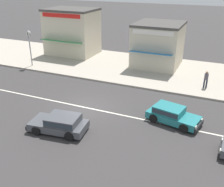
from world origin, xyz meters
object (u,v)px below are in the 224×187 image
(hatchback_dark_grey_4, at_px, (60,123))
(pedestrian_near_clock, at_px, (206,78))
(hatchback_teal_0, at_px, (172,114))
(shopfront_mid_block, at_px, (72,32))
(shopfront_corner_warung, at_px, (158,44))
(street_clock, at_px, (29,41))

(hatchback_dark_grey_4, xyz_separation_m, pedestrian_near_clock, (7.78, 10.72, 0.45))
(hatchback_teal_0, distance_m, shopfront_mid_block, 18.99)
(hatchback_dark_grey_4, bearing_deg, hatchback_teal_0, 32.46)
(shopfront_mid_block, bearing_deg, shopfront_corner_warung, -1.96)
(hatchback_dark_grey_4, bearing_deg, shopfront_mid_block, 118.49)
(street_clock, bearing_deg, hatchback_dark_grey_4, -43.86)
(shopfront_corner_warung, bearing_deg, hatchback_dark_grey_4, -98.47)
(pedestrian_near_clock, xyz_separation_m, shopfront_mid_block, (-16.30, 4.97, 1.83))
(street_clock, height_order, shopfront_corner_warung, shopfront_corner_warung)
(shopfront_corner_warung, bearing_deg, hatchback_teal_0, -70.70)
(hatchback_teal_0, xyz_separation_m, pedestrian_near_clock, (1.52, 6.75, 0.45))
(hatchback_dark_grey_4, distance_m, shopfront_mid_block, 18.00)
(pedestrian_near_clock, bearing_deg, shopfront_corner_warung, 140.08)
(hatchback_teal_0, bearing_deg, street_clock, 160.66)
(hatchback_dark_grey_4, height_order, pedestrian_near_clock, pedestrian_near_clock)
(street_clock, relative_size, pedestrian_near_clock, 2.44)
(street_clock, relative_size, shopfront_corner_warung, 0.63)
(pedestrian_near_clock, bearing_deg, shopfront_mid_block, 163.04)
(shopfront_mid_block, bearing_deg, pedestrian_near_clock, -16.96)
(pedestrian_near_clock, distance_m, shopfront_mid_block, 17.14)
(hatchback_dark_grey_4, height_order, shopfront_corner_warung, shopfront_corner_warung)
(hatchback_dark_grey_4, distance_m, shopfront_corner_warung, 15.60)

